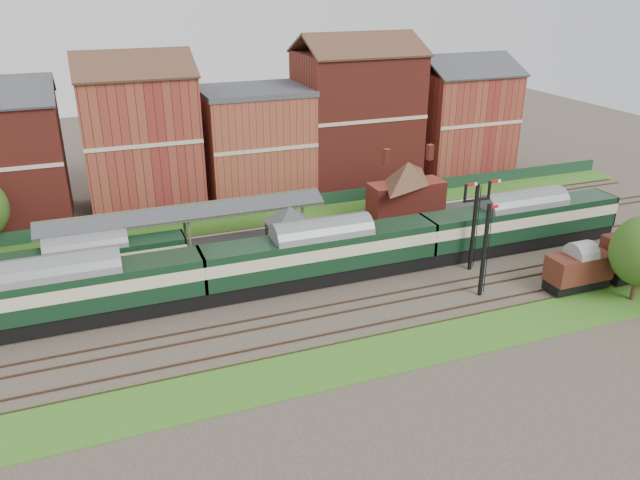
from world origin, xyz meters
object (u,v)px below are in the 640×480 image
object	(u,v)px
signal_box	(290,237)
dmu_train	(322,253)
semaphore_bracket	(475,221)
goods_van_a	(579,269)
platform_railcar	(88,261)

from	to	relation	value
signal_box	dmu_train	world-z (taller)	signal_box
signal_box	semaphore_bracket	size ratio (longest dim) A/B	0.73
signal_box	dmu_train	distance (m)	3.70
semaphore_bracket	goods_van_a	world-z (taller)	semaphore_bracket
signal_box	goods_van_a	world-z (taller)	signal_box
signal_box	platform_railcar	world-z (taller)	signal_box
semaphore_bracket	goods_van_a	distance (m)	9.33
goods_van_a	semaphore_bracket	bearing A→B (deg)	133.19
semaphore_bracket	dmu_train	world-z (taller)	semaphore_bracket
signal_box	semaphore_bracket	world-z (taller)	semaphore_bracket
dmu_train	goods_van_a	xyz separation A→B (m)	(19.43, -9.00, -0.84)
semaphore_bracket	platform_railcar	world-z (taller)	semaphore_bracket
signal_box	dmu_train	bearing A→B (deg)	-62.20
platform_railcar	dmu_train	bearing A→B (deg)	-19.28
semaphore_bracket	dmu_train	xyz separation A→B (m)	(-13.32, 2.50, -1.90)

